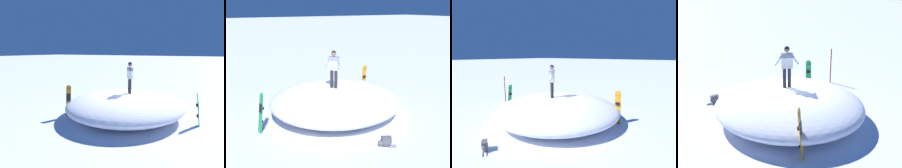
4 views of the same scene
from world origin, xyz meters
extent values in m
plane|color=white|center=(0.00, 0.00, 0.00)|extent=(240.00, 240.00, 0.00)
ellipsoid|color=white|center=(0.02, -0.23, 0.63)|extent=(8.68, 8.68, 1.27)
cylinder|color=black|center=(-0.06, 0.02, 1.67)|extent=(0.14, 0.14, 0.81)
cylinder|color=black|center=(-0.23, -0.10, 1.67)|extent=(0.14, 0.14, 0.81)
cube|color=#8C939E|center=(-0.15, -0.04, 2.38)|extent=(0.50, 0.44, 0.61)
sphere|color=#936B4C|center=(-0.15, -0.04, 2.83)|extent=(0.22, 0.22, 0.22)
cylinder|color=#8C939E|center=(0.11, 0.14, 2.44)|extent=(0.37, 0.29, 0.50)
cylinder|color=#8C939E|center=(-0.41, -0.22, 2.44)|extent=(0.37, 0.29, 0.50)
sphere|color=black|center=(-0.15, -0.04, 2.85)|extent=(0.21, 0.21, 0.21)
cube|color=#1E8C47|center=(-0.37, 3.38, 0.74)|extent=(0.31, 0.25, 1.48)
cylinder|color=#1E8C47|center=(-0.36, 3.29, 1.48)|extent=(0.28, 0.10, 0.28)
cube|color=black|center=(-0.37, 3.37, 1.01)|extent=(0.24, 0.09, 0.36)
cube|color=black|center=(-0.36, 3.30, 1.01)|extent=(0.20, 0.11, 0.12)
cube|color=black|center=(-0.37, 3.37, 0.47)|extent=(0.20, 0.11, 0.12)
cube|color=orange|center=(1.52, -2.88, 0.80)|extent=(0.21, 0.32, 1.60)
cylinder|color=orange|center=(1.44, -2.89, 1.60)|extent=(0.08, 0.30, 0.30)
cube|color=black|center=(1.51, -2.89, 1.09)|extent=(0.08, 0.25, 0.38)
cube|color=black|center=(1.45, -2.89, 1.09)|extent=(0.10, 0.20, 0.12)
cube|color=black|center=(1.51, -2.89, 0.51)|extent=(0.10, 0.20, 0.12)
ellipsoid|color=#4C4C51|center=(-3.79, -0.05, 0.19)|extent=(0.41, 0.49, 0.38)
ellipsoid|color=slate|center=(-3.70, 0.12, 0.13)|extent=(0.21, 0.19, 0.18)
cube|color=#4C4C51|center=(-3.79, -0.05, 0.35)|extent=(0.35, 0.41, 0.06)
cylinder|color=#4C4C51|center=(-3.96, -0.22, 0.01)|extent=(0.18, 0.28, 0.04)
cylinder|color=#4C4C51|center=(-3.85, -0.28, 0.01)|extent=(0.18, 0.28, 0.04)
camera|label=1|loc=(8.91, 3.57, 3.55)|focal=29.43mm
camera|label=2|loc=(-10.73, 6.08, 4.80)|focal=45.49mm
camera|label=3|loc=(-6.48, -5.83, 3.45)|focal=27.40mm
camera|label=4|loc=(4.21, -10.37, 5.16)|focal=46.75mm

